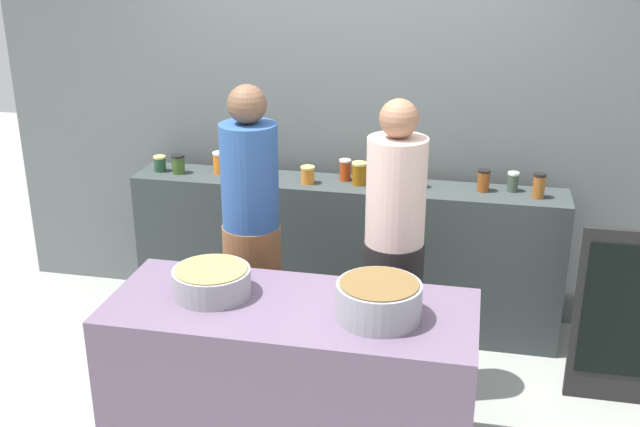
{
  "coord_description": "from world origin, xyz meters",
  "views": [
    {
      "loc": [
        0.78,
        -3.32,
        2.48
      ],
      "look_at": [
        0.0,
        0.35,
        1.05
      ],
      "focal_mm": 43.0,
      "sensor_mm": 36.0,
      "label": 1
    }
  ],
  "objects_px": {
    "preserve_jar_3": "(258,169)",
    "preserve_jar_9": "(484,180)",
    "preserve_jar_2": "(220,163)",
    "preserve_jar_5": "(345,170)",
    "preserve_jar_8": "(419,179)",
    "cooking_pot_left": "(212,282)",
    "preserve_jar_11": "(539,186)",
    "preserve_jar_7": "(394,177)",
    "preserve_jar_4": "(308,175)",
    "preserve_jar_10": "(513,182)",
    "preserve_jar_6": "(359,173)",
    "cook_in_cap": "(393,268)",
    "cook_with_tongs": "(252,250)",
    "preserve_jar_0": "(160,164)",
    "cooking_pot_center": "(379,301)",
    "preserve_jar_1": "(178,164)",
    "chalkboard_sign": "(625,318)"
  },
  "relations": [
    {
      "from": "preserve_jar_0",
      "to": "cooking_pot_center",
      "type": "relative_size",
      "value": 0.27
    },
    {
      "from": "preserve_jar_10",
      "to": "preserve_jar_6",
      "type": "bearing_deg",
      "value": -175.97
    },
    {
      "from": "preserve_jar_1",
      "to": "cooking_pot_center",
      "type": "bearing_deg",
      "value": -43.42
    },
    {
      "from": "preserve_jar_4",
      "to": "cook_with_tongs",
      "type": "bearing_deg",
      "value": -104.41
    },
    {
      "from": "cooking_pot_center",
      "to": "preserve_jar_1",
      "type": "bearing_deg",
      "value": 136.58
    },
    {
      "from": "preserve_jar_9",
      "to": "cooking_pot_left",
      "type": "distance_m",
      "value": 1.86
    },
    {
      "from": "preserve_jar_2",
      "to": "preserve_jar_11",
      "type": "bearing_deg",
      "value": -1.74
    },
    {
      "from": "preserve_jar_5",
      "to": "preserve_jar_11",
      "type": "xyz_separation_m",
      "value": [
        1.16,
        -0.09,
        0.01
      ]
    },
    {
      "from": "preserve_jar_9",
      "to": "preserve_jar_11",
      "type": "relative_size",
      "value": 0.9
    },
    {
      "from": "preserve_jar_3",
      "to": "preserve_jar_2",
      "type": "bearing_deg",
      "value": 173.02
    },
    {
      "from": "preserve_jar_3",
      "to": "cook_in_cap",
      "type": "relative_size",
      "value": 0.06
    },
    {
      "from": "preserve_jar_8",
      "to": "chalkboard_sign",
      "type": "distance_m",
      "value": 1.4
    },
    {
      "from": "preserve_jar_10",
      "to": "preserve_jar_4",
      "type": "bearing_deg",
      "value": -174.92
    },
    {
      "from": "cooking_pot_center",
      "to": "preserve_jar_11",
      "type": "bearing_deg",
      "value": 62.18
    },
    {
      "from": "preserve_jar_3",
      "to": "preserve_jar_9",
      "type": "relative_size",
      "value": 0.82
    },
    {
      "from": "preserve_jar_8",
      "to": "cooking_pot_center",
      "type": "height_order",
      "value": "preserve_jar_8"
    },
    {
      "from": "preserve_jar_7",
      "to": "preserve_jar_10",
      "type": "distance_m",
      "value": 0.71
    },
    {
      "from": "preserve_jar_0",
      "to": "preserve_jar_8",
      "type": "bearing_deg",
      "value": 0.75
    },
    {
      "from": "preserve_jar_10",
      "to": "preserve_jar_11",
      "type": "relative_size",
      "value": 0.8
    },
    {
      "from": "preserve_jar_1",
      "to": "cook_in_cap",
      "type": "relative_size",
      "value": 0.07
    },
    {
      "from": "preserve_jar_4",
      "to": "preserve_jar_5",
      "type": "distance_m",
      "value": 0.24
    },
    {
      "from": "preserve_jar_3",
      "to": "cooking_pot_center",
      "type": "xyz_separation_m",
      "value": [
        0.97,
        -1.43,
        -0.1
      ]
    },
    {
      "from": "preserve_jar_4",
      "to": "preserve_jar_7",
      "type": "bearing_deg",
      "value": 7.71
    },
    {
      "from": "preserve_jar_1",
      "to": "cook_with_tongs",
      "type": "distance_m",
      "value": 1.0
    },
    {
      "from": "preserve_jar_3",
      "to": "preserve_jar_7",
      "type": "xyz_separation_m",
      "value": [
        0.86,
        0.02,
        -0.0
      ]
    },
    {
      "from": "cook_in_cap",
      "to": "cooking_pot_left",
      "type": "bearing_deg",
      "value": -141.24
    },
    {
      "from": "preserve_jar_3",
      "to": "cooking_pot_left",
      "type": "xyz_separation_m",
      "value": [
        0.17,
        -1.37,
        -0.12
      ]
    },
    {
      "from": "preserve_jar_7",
      "to": "preserve_jar_0",
      "type": "bearing_deg",
      "value": -178.92
    },
    {
      "from": "preserve_jar_2",
      "to": "preserve_jar_5",
      "type": "xyz_separation_m",
      "value": [
        0.81,
        0.02,
        -0.0
      ]
    },
    {
      "from": "preserve_jar_11",
      "to": "preserve_jar_7",
      "type": "bearing_deg",
      "value": 176.67
    },
    {
      "from": "preserve_jar_11",
      "to": "cooking_pot_center",
      "type": "xyz_separation_m",
      "value": [
        -0.74,
        -1.41,
        -0.12
      ]
    },
    {
      "from": "preserve_jar_6",
      "to": "cooking_pot_left",
      "type": "height_order",
      "value": "preserve_jar_6"
    },
    {
      "from": "preserve_jar_11",
      "to": "chalkboard_sign",
      "type": "xyz_separation_m",
      "value": [
        0.47,
        -0.53,
        -0.53
      ]
    },
    {
      "from": "preserve_jar_4",
      "to": "cooking_pot_left",
      "type": "distance_m",
      "value": 1.33
    },
    {
      "from": "preserve_jar_8",
      "to": "preserve_jar_11",
      "type": "distance_m",
      "value": 0.7
    },
    {
      "from": "preserve_jar_0",
      "to": "preserve_jar_1",
      "type": "relative_size",
      "value": 0.83
    },
    {
      "from": "preserve_jar_3",
      "to": "preserve_jar_8",
      "type": "distance_m",
      "value": 1.01
    },
    {
      "from": "preserve_jar_0",
      "to": "preserve_jar_7",
      "type": "bearing_deg",
      "value": 1.08
    },
    {
      "from": "preserve_jar_6",
      "to": "preserve_jar_9",
      "type": "height_order",
      "value": "preserve_jar_6"
    },
    {
      "from": "preserve_jar_3",
      "to": "cooking_pot_center",
      "type": "relative_size",
      "value": 0.29
    },
    {
      "from": "preserve_jar_4",
      "to": "cook_in_cap",
      "type": "distance_m",
      "value": 0.96
    },
    {
      "from": "preserve_jar_10",
      "to": "cook_in_cap",
      "type": "height_order",
      "value": "cook_in_cap"
    },
    {
      "from": "preserve_jar_6",
      "to": "preserve_jar_11",
      "type": "distance_m",
      "value": 1.06
    },
    {
      "from": "cooking_pot_left",
      "to": "preserve_jar_0",
      "type": "bearing_deg",
      "value": 121.36
    },
    {
      "from": "cooking_pot_center",
      "to": "chalkboard_sign",
      "type": "distance_m",
      "value": 1.55
    },
    {
      "from": "preserve_jar_8",
      "to": "cooking_pot_left",
      "type": "bearing_deg",
      "value": -121.22
    },
    {
      "from": "preserve_jar_2",
      "to": "preserve_jar_8",
      "type": "height_order",
      "value": "preserve_jar_2"
    },
    {
      "from": "preserve_jar_1",
      "to": "cook_with_tongs",
      "type": "xyz_separation_m",
      "value": [
        0.69,
        -0.68,
        -0.25
      ]
    },
    {
      "from": "preserve_jar_5",
      "to": "preserve_jar_8",
      "type": "height_order",
      "value": "preserve_jar_5"
    },
    {
      "from": "preserve_jar_3",
      "to": "preserve_jar_9",
      "type": "distance_m",
      "value": 1.39
    }
  ]
}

